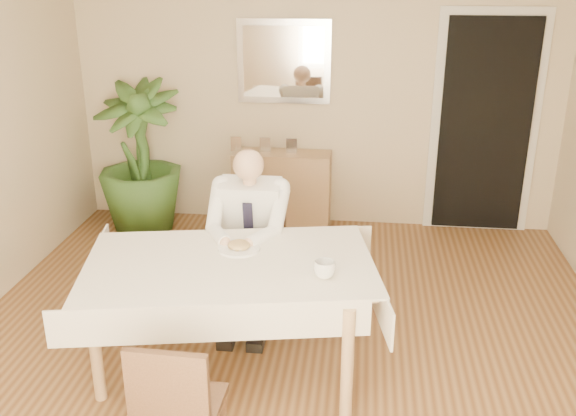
# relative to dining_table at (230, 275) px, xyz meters

# --- Properties ---
(room) EXTENTS (5.00, 5.02, 2.60)m
(room) POSITION_rel_dining_table_xyz_m (0.30, 0.07, 0.63)
(room) COLOR brown
(room) RESTS_ON ground
(doorway) EXTENTS (0.96, 0.07, 2.10)m
(doorway) POSITION_rel_dining_table_xyz_m (1.85, 2.53, 0.33)
(doorway) COLOR silver
(doorway) RESTS_ON ground
(mirror) EXTENTS (0.86, 0.04, 0.76)m
(mirror) POSITION_rel_dining_table_xyz_m (0.01, 2.54, 0.88)
(mirror) COLOR silver
(mirror) RESTS_ON room
(dining_table) EXTENTS (1.90, 1.34, 0.75)m
(dining_table) POSITION_rel_dining_table_xyz_m (0.00, 0.00, 0.00)
(dining_table) COLOR #A57D51
(dining_table) RESTS_ON ground
(chair_far) EXTENTS (0.49, 0.49, 0.92)m
(chair_far) POSITION_rel_dining_table_xyz_m (-0.00, 0.88, -0.15)
(chair_far) COLOR #482E1D
(chair_far) RESTS_ON ground
(chair_near) EXTENTS (0.40, 0.40, 0.82)m
(chair_near) POSITION_rel_dining_table_xyz_m (-0.07, -0.95, -0.21)
(chair_near) COLOR #482E1D
(chair_near) RESTS_ON ground
(seated_man) EXTENTS (0.48, 0.72, 1.24)m
(seated_man) POSITION_rel_dining_table_xyz_m (0.00, 0.59, 0.02)
(seated_man) COLOR white
(seated_man) RESTS_ON ground
(plate) EXTENTS (0.26, 0.26, 0.02)m
(plate) POSITION_rel_dining_table_xyz_m (0.02, 0.18, 0.09)
(plate) COLOR white
(plate) RESTS_ON dining_table
(food) EXTENTS (0.14, 0.14, 0.06)m
(food) POSITION_rel_dining_table_xyz_m (0.02, 0.18, 0.11)
(food) COLOR olive
(food) RESTS_ON dining_table
(knife) EXTENTS (0.01, 0.13, 0.01)m
(knife) POSITION_rel_dining_table_xyz_m (0.06, 0.12, 0.11)
(knife) COLOR silver
(knife) RESTS_ON dining_table
(fork) EXTENTS (0.01, 0.13, 0.01)m
(fork) POSITION_rel_dining_table_xyz_m (-0.02, 0.12, 0.11)
(fork) COLOR silver
(fork) RESTS_ON dining_table
(coffee_mug) EXTENTS (0.14, 0.14, 0.10)m
(coffee_mug) POSITION_rel_dining_table_xyz_m (0.57, -0.12, 0.13)
(coffee_mug) COLOR white
(coffee_mug) RESTS_ON dining_table
(sideboard) EXTENTS (0.92, 0.32, 0.73)m
(sideboard) POSITION_rel_dining_table_xyz_m (0.01, 2.39, -0.30)
(sideboard) COLOR #A57D51
(sideboard) RESTS_ON ground
(photo_frame_left) EXTENTS (0.10, 0.02, 0.14)m
(photo_frame_left) POSITION_rel_dining_table_xyz_m (-0.43, 2.39, 0.14)
(photo_frame_left) COLOR silver
(photo_frame_left) RESTS_ON sideboard
(photo_frame_center) EXTENTS (0.10, 0.02, 0.14)m
(photo_frame_center) POSITION_rel_dining_table_xyz_m (-0.15, 2.39, 0.14)
(photo_frame_center) COLOR silver
(photo_frame_center) RESTS_ON sideboard
(photo_frame_right) EXTENTS (0.10, 0.02, 0.14)m
(photo_frame_right) POSITION_rel_dining_table_xyz_m (0.10, 2.39, 0.14)
(photo_frame_right) COLOR silver
(photo_frame_right) RESTS_ON sideboard
(potted_palm) EXTENTS (0.84, 0.84, 1.41)m
(potted_palm) POSITION_rel_dining_table_xyz_m (-1.31, 2.19, 0.04)
(potted_palm) COLOR #2E521E
(potted_palm) RESTS_ON ground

